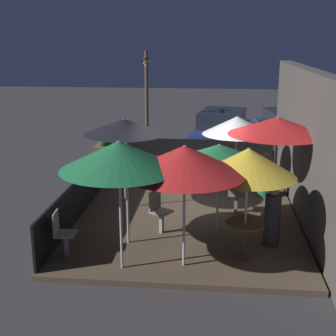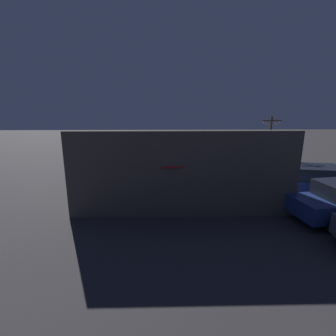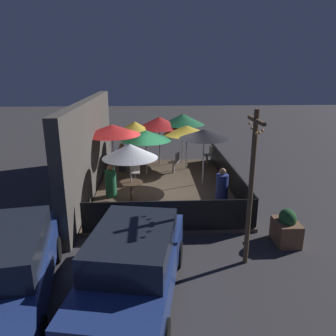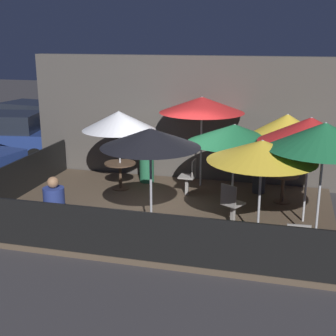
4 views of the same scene
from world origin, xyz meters
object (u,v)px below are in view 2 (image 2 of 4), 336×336
(patio_umbrella_2, at_px, (174,146))
(patron_2, at_px, (135,192))
(patio_chair_1, at_px, (173,188))
(patio_umbrella_3, at_px, (171,157))
(patio_umbrella_4, at_px, (116,152))
(patron_0, at_px, (206,170))
(patio_umbrella_1, at_px, (214,161))
(patio_umbrella_5, at_px, (148,160))
(dining_table_1, at_px, (212,187))
(dining_table_0, at_px, (123,188))
(patio_umbrella_6, at_px, (115,146))
(patio_chair_2, at_px, (147,178))
(patio_umbrella_0, at_px, (122,160))
(patio_umbrella_7, at_px, (136,152))
(light_post, at_px, (269,146))
(patio_chair_0, at_px, (126,170))
(parked_car_0, at_px, (313,181))
(planter_box, at_px, (244,168))
(patron_1, at_px, (205,193))

(patio_umbrella_2, height_order, patron_2, patio_umbrella_2)
(patio_chair_1, bearing_deg, patio_umbrella_3, -97.09)
(patio_umbrella_4, distance_m, patron_0, 5.62)
(patio_umbrella_1, height_order, patio_umbrella_5, patio_umbrella_1)
(dining_table_1, height_order, patron_0, patron_0)
(dining_table_0, bearing_deg, patron_0, -144.14)
(patio_umbrella_2, bearing_deg, patio_umbrella_3, 85.07)
(patio_umbrella_3, distance_m, patron_0, 4.93)
(patio_umbrella_6, relative_size, dining_table_1, 2.93)
(patio_umbrella_5, xyz_separation_m, patio_chair_2, (0.14, -1.28, -1.26))
(patio_umbrella_1, height_order, patio_chair_1, patio_umbrella_1)
(patio_chair_2, bearing_deg, patio_chair_1, 66.60)
(patio_umbrella_0, xyz_separation_m, patio_umbrella_2, (-2.54, -2.87, 0.15))
(patio_umbrella_0, bearing_deg, patron_2, 136.13)
(patio_umbrella_0, xyz_separation_m, patio_umbrella_7, (-0.42, -2.41, -0.08))
(patio_umbrella_4, bearing_deg, dining_table_0, 112.94)
(patio_umbrella_1, height_order, patron_0, patio_umbrella_1)
(patron_0, bearing_deg, light_post, 31.04)
(patio_umbrella_1, bearing_deg, patio_umbrella_7, -31.74)
(patio_umbrella_6, bearing_deg, patio_umbrella_4, 100.52)
(dining_table_1, xyz_separation_m, light_post, (-3.85, -3.09, 1.47))
(patio_umbrella_7, bearing_deg, light_post, -174.72)
(patio_chair_0, relative_size, parked_car_0, 0.21)
(patio_umbrella_2, relative_size, dining_table_0, 3.01)
(dining_table_1, bearing_deg, patio_umbrella_4, -13.44)
(patio_umbrella_6, relative_size, patron_0, 1.94)
(patron_0, bearing_deg, dining_table_1, -60.98)
(patio_umbrella_4, relative_size, patio_umbrella_7, 1.10)
(patio_umbrella_2, distance_m, patio_umbrella_6, 3.29)
(patio_umbrella_7, bearing_deg, patio_umbrella_0, 80.06)
(planter_box, bearing_deg, patio_umbrella_6, 15.46)
(patio_chair_1, relative_size, parked_car_0, 0.21)
(patio_umbrella_3, height_order, patron_1, patio_umbrella_3)
(patio_umbrella_6, bearing_deg, dining_table_0, 106.97)
(patio_chair_2, height_order, patron_2, patron_2)
(patio_umbrella_1, height_order, patio_umbrella_3, patio_umbrella_3)
(patio_chair_1, height_order, patio_chair_2, same)
(light_post, bearing_deg, patio_umbrella_2, 2.57)
(light_post, xyz_separation_m, parked_car_0, (-1.22, 2.74, -1.32))
(patio_umbrella_0, relative_size, parked_car_0, 0.50)
(patio_umbrella_2, bearing_deg, patio_umbrella_0, 48.47)
(light_post, bearing_deg, planter_box, -57.13)
(patio_chair_1, bearing_deg, patio_umbrella_2, 87.48)
(patio_umbrella_1, relative_size, patio_umbrella_7, 0.99)
(patio_umbrella_5, distance_m, patio_umbrella_6, 2.63)
(patio_umbrella_3, relative_size, patio_chair_1, 2.57)
(patron_0, height_order, light_post, light_post)
(patio_umbrella_1, distance_m, light_post, 4.94)
(patron_1, xyz_separation_m, parked_car_0, (-5.57, -1.12, 0.18))
(dining_table_1, relative_size, light_post, 0.22)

